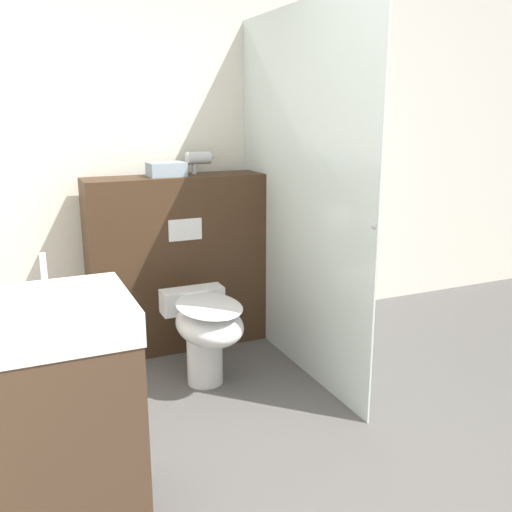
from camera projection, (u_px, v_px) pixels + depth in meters
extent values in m
cube|color=silver|center=(177.00, 161.00, 3.96)|extent=(8.00, 0.06, 2.50)
cube|color=#3D2819|center=(179.00, 263.00, 3.86)|extent=(1.21, 0.32, 1.18)
cube|color=white|center=(185.00, 230.00, 3.65)|extent=(0.22, 0.01, 0.14)
cube|color=silver|center=(298.00, 195.00, 3.44)|extent=(0.01, 1.64, 2.19)
sphere|color=#B2B2B7|center=(375.00, 226.00, 2.75)|extent=(0.04, 0.04, 0.04)
cylinder|color=white|center=(205.00, 353.00, 3.39)|extent=(0.21, 0.21, 0.38)
ellipsoid|color=white|center=(209.00, 324.00, 3.26)|extent=(0.37, 0.53, 0.21)
ellipsoid|color=white|center=(209.00, 306.00, 3.23)|extent=(0.36, 0.52, 0.02)
cube|color=white|center=(192.00, 300.00, 3.52)|extent=(0.39, 0.14, 0.15)
cube|color=#473323|center=(61.00, 431.00, 2.18)|extent=(0.56, 0.54, 0.80)
cube|color=white|center=(50.00, 316.00, 2.06)|extent=(0.57, 0.55, 0.12)
cylinder|color=silver|center=(44.00, 271.00, 2.16)|extent=(0.02, 0.02, 0.14)
cylinder|color=#B7B7BC|center=(198.00, 158.00, 3.79)|extent=(0.16, 0.08, 0.08)
cone|color=#B7B7BC|center=(212.00, 158.00, 3.83)|extent=(0.03, 0.07, 0.07)
cylinder|color=#B7B7BC|center=(194.00, 167.00, 3.79)|extent=(0.03, 0.03, 0.10)
cube|color=#8C9EAD|center=(166.00, 169.00, 3.67)|extent=(0.23, 0.18, 0.09)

